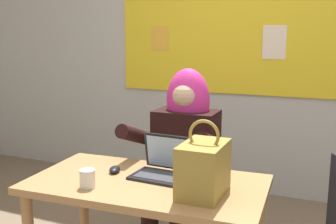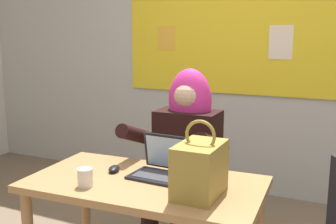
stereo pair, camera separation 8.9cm
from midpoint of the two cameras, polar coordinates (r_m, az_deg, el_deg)
wall_back_bulletin at (r=3.80m, az=9.92°, el=10.61°), size 6.28×2.06×2.94m
desk_main at (r=2.22m, az=-4.23°, el=-12.19°), size 1.30×0.73×0.71m
chair_at_desk at (r=2.85m, az=2.10°, el=-8.89°), size 0.42×0.42×0.92m
person_costumed at (r=2.67m, az=1.13°, el=-5.05°), size 0.59×0.60×1.27m
laptop at (r=2.25m, az=-1.71°, el=-7.86°), size 0.33×0.26×0.22m
computer_mouse at (r=2.34m, az=-8.71°, el=-8.10°), size 0.09×0.12×0.03m
handbag at (r=1.97m, az=3.77°, el=-8.03°), size 0.20×0.30×0.38m
coffee_mug at (r=2.13m, az=-12.64°, el=-9.26°), size 0.08×0.08×0.09m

